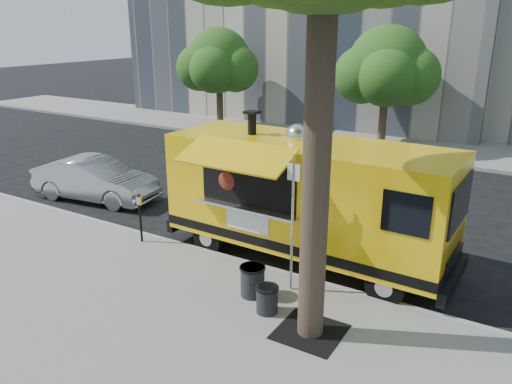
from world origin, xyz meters
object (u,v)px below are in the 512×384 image
at_px(parking_meter, 140,212).
at_px(trash_bin_right, 267,298).
at_px(sedan, 95,180).
at_px(far_tree_b, 387,66).
at_px(food_truck, 305,196).
at_px(sign_post, 293,216).
at_px(trash_bin_left, 253,280).
at_px(far_tree_a, 219,61).

xyz_separation_m(parking_meter, trash_bin_right, (4.56, -1.26, -0.53)).
height_order(parking_meter, sedan, parking_meter).
relative_size(far_tree_b, food_truck, 0.75).
bearing_deg(food_truck, sign_post, -71.53).
relative_size(sedan, trash_bin_left, 6.45).
xyz_separation_m(far_tree_a, far_tree_b, (9.00, 0.40, 0.06)).
bearing_deg(food_truck, sedan, 178.07).
height_order(sign_post, trash_bin_right, sign_post).
xyz_separation_m(far_tree_b, parking_meter, (-2.00, -14.05, -2.85)).
height_order(far_tree_a, parking_meter, far_tree_a).
bearing_deg(far_tree_b, sign_post, -79.85).
bearing_deg(food_truck, parking_meter, -157.79).
relative_size(sign_post, trash_bin_right, 5.34).
bearing_deg(trash_bin_right, trash_bin_left, 145.15).
bearing_deg(far_tree_a, far_tree_b, 2.54).
distance_m(sign_post, trash_bin_left, 1.60).
bearing_deg(far_tree_b, food_truck, -80.82).
bearing_deg(far_tree_b, sedan, -116.22).
distance_m(far_tree_a, far_tree_b, 9.01).
bearing_deg(sedan, sign_post, -112.77).
relative_size(far_tree_b, trash_bin_right, 9.78).
xyz_separation_m(trash_bin_left, trash_bin_right, (0.59, -0.41, -0.05)).
xyz_separation_m(far_tree_a, sedan, (3.07, -11.65, -3.07)).
distance_m(sign_post, trash_bin_right, 1.75).
bearing_deg(trash_bin_left, far_tree_b, 97.53).
bearing_deg(far_tree_a, parking_meter, -62.85).
distance_m(far_tree_b, food_truck, 12.87).
bearing_deg(trash_bin_left, parking_meter, 167.94).
bearing_deg(far_tree_b, trash_bin_right, -80.50).
bearing_deg(trash_bin_left, far_tree_a, 127.11).
bearing_deg(food_truck, far_tree_b, 100.71).
height_order(far_tree_b, sign_post, far_tree_b).
distance_m(far_tree_b, trash_bin_left, 15.39).
height_order(food_truck, trash_bin_right, food_truck).
xyz_separation_m(parking_meter, trash_bin_left, (3.97, -0.85, -0.48)).
xyz_separation_m(far_tree_a, parking_meter, (7.00, -13.65, -2.79)).
distance_m(food_truck, sedan, 8.03).
bearing_deg(parking_meter, far_tree_b, 81.90).
distance_m(far_tree_b, sedan, 13.79).
relative_size(far_tree_a, trash_bin_left, 8.04).
bearing_deg(sedan, trash_bin_right, -119.23).
distance_m(far_tree_b, trash_bin_right, 15.89).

